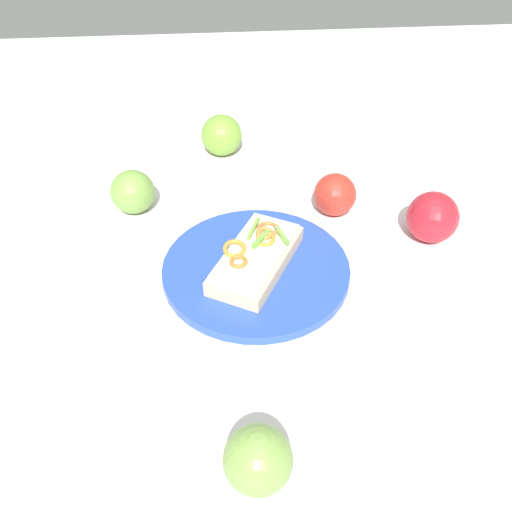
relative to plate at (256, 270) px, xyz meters
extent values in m
plane|color=silver|center=(0.00, 0.00, -0.01)|extent=(2.00, 2.00, 0.00)
cylinder|color=#2B4CB3|center=(0.00, 0.00, 0.00)|extent=(0.28, 0.28, 0.01)
cube|color=beige|center=(0.00, 0.00, 0.02)|extent=(0.16, 0.19, 0.02)
cube|color=#EEE7BF|center=(0.00, 0.00, 0.04)|extent=(0.14, 0.18, 0.01)
torus|color=#B16D39|center=(0.02, 0.04, 0.04)|extent=(0.05, 0.05, 0.01)
torus|color=#B06E2F|center=(-0.03, -0.03, 0.04)|extent=(0.04, 0.04, 0.01)
torus|color=#AB802B|center=(0.02, 0.02, 0.04)|extent=(0.04, 0.04, 0.01)
torus|color=#AF822F|center=(-0.03, 0.00, 0.04)|extent=(0.04, 0.04, 0.01)
torus|color=#AC7D3A|center=(0.02, 0.03, 0.04)|extent=(0.04, 0.04, 0.01)
cube|color=#6BA944|center=(0.01, 0.02, 0.04)|extent=(0.03, 0.04, 0.01)
cube|color=#78A541|center=(0.00, 0.05, 0.04)|extent=(0.02, 0.05, 0.01)
cube|color=#73A444|center=(0.04, 0.02, 0.04)|extent=(0.02, 0.04, 0.01)
sphere|color=#B11D29|center=(0.28, 0.06, 0.03)|extent=(0.09, 0.09, 0.08)
sphere|color=#72A436|center=(-0.04, 0.35, 0.03)|extent=(0.09, 0.09, 0.08)
sphere|color=#769D47|center=(-0.02, -0.32, 0.03)|extent=(0.10, 0.10, 0.07)
sphere|color=red|center=(0.14, 0.14, 0.03)|extent=(0.10, 0.10, 0.07)
sphere|color=#72A042|center=(-0.19, 0.18, 0.03)|extent=(0.10, 0.10, 0.07)
camera|label=1|loc=(-0.05, -0.63, 0.58)|focal=40.13mm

